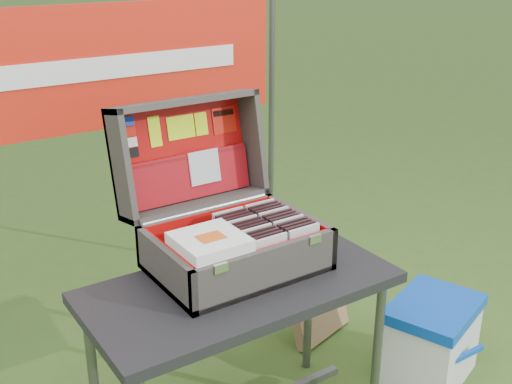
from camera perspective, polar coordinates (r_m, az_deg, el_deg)
table at (r=2.48m, az=-1.37°, el=-14.99°), size 1.11×0.56×0.69m
table_top at (r=2.30m, az=-1.44°, el=-8.46°), size 1.11×0.56×0.04m
table_leg_fr at (r=2.61m, az=10.71°, el=-13.88°), size 0.04×0.04×0.65m
table_leg_bl at (r=2.49m, az=-14.19°, el=-16.21°), size 0.04×0.04×0.65m
table_leg_br at (r=2.88m, az=4.68°, el=-9.94°), size 0.04×0.04×0.65m
suitcase at (r=2.32m, az=-2.61°, el=0.03°), size 0.60×0.59×0.57m
suitcase_base_bottom at (r=2.38m, az=-1.75°, el=-6.50°), size 0.60×0.43×0.02m
suitcase_base_wall_front at (r=2.20m, az=1.06°, el=-6.96°), size 0.60×0.02×0.16m
suitcase_base_wall_back at (r=2.51m, az=-4.23°, el=-3.31°), size 0.60×0.02×0.16m
suitcase_base_wall_left at (r=2.23m, az=-8.10°, el=-6.79°), size 0.02×0.43×0.16m
suitcase_base_wall_right at (r=2.50m, az=3.85°, el=-3.39°), size 0.02×0.43×0.16m
suitcase_liner_floor at (r=2.38m, az=-1.75°, el=-6.18°), size 0.55×0.38×0.01m
suitcase_latch_left at (r=2.07m, az=-3.16°, el=-6.76°), size 0.05×0.01×0.03m
suitcase_latch_right at (r=2.27m, az=5.27°, el=-4.19°), size 0.05×0.01×0.03m
suitcase_hinge at (r=2.49m, az=-4.42°, el=-1.53°), size 0.54×0.02×0.02m
suitcase_lid_back at (r=2.58m, az=-6.60°, el=3.54°), size 0.60×0.11×0.43m
suitcase_lid_rim_far at (r=2.50m, az=-6.50°, el=8.01°), size 0.60×0.16×0.05m
suitcase_lid_rim_near at (r=2.56m, az=-5.32°, el=-1.03°), size 0.60×0.16×0.05m
suitcase_lid_rim_left at (r=2.41m, az=-11.96°, el=2.22°), size 0.02×0.24×0.45m
suitcase_lid_rim_right at (r=2.66m, az=-0.41°, el=4.52°), size 0.02×0.24×0.45m
suitcase_lid_liner at (r=2.57m, az=-6.45°, el=3.52°), size 0.55×0.08×0.37m
suitcase_liner_wall_front at (r=2.21m, az=0.84°, el=-6.54°), size 0.55×0.01×0.14m
suitcase_liner_wall_back at (r=2.49m, az=-4.07°, el=-3.18°), size 0.55×0.01×0.14m
suitcase_liner_wall_left at (r=2.23m, az=-7.77°, el=-6.43°), size 0.01×0.38×0.14m
suitcase_liner_wall_right at (r=2.49m, az=3.58°, el=-3.22°), size 0.01×0.38×0.14m
suitcase_lid_pocket at (r=2.57m, az=-5.97°, el=1.30°), size 0.53×0.06×0.17m
suitcase_pocket_edge at (r=2.55m, az=-6.16°, el=3.17°), size 0.52×0.02×0.02m
suitcase_pocket_cd at (r=2.57m, az=-4.62°, el=2.23°), size 0.13×0.04×0.13m
lid_sticker_cc_a at (r=2.46m, az=-11.42°, el=6.17°), size 0.06×0.01×0.04m
lid_sticker_cc_b at (r=2.46m, az=-11.29°, el=5.25°), size 0.06×0.01×0.04m
lid_sticker_cc_c at (r=2.47m, az=-11.15°, el=4.34°), size 0.06×0.01×0.04m
lid_sticker_cc_d at (r=2.47m, az=-11.02°, el=3.43°), size 0.06×0.01×0.04m
lid_card_neon_tall at (r=2.50m, az=-8.98°, el=5.33°), size 0.05×0.03×0.12m
lid_card_neon_main at (r=2.55m, az=-6.69°, el=5.74°), size 0.12×0.02×0.09m
lid_card_neon_small at (r=2.59m, az=-4.89°, el=6.05°), size 0.05×0.02×0.09m
lid_sticker_band at (r=2.64m, az=-2.85°, el=6.41°), size 0.11×0.02×0.11m
lid_sticker_band_bar at (r=2.64m, az=-2.93°, el=7.05°), size 0.10×0.01×0.02m
cd_left_0 at (r=2.24m, az=1.32°, el=-5.76°), size 0.13×0.01×0.15m
cd_left_1 at (r=2.25m, az=0.97°, el=-5.54°), size 0.13×0.01×0.15m
cd_left_2 at (r=2.27m, az=0.63°, el=-5.32°), size 0.13×0.01×0.15m
cd_left_3 at (r=2.29m, az=0.30°, el=-5.10°), size 0.13×0.01×0.15m
cd_left_4 at (r=2.31m, az=-0.03°, el=-4.88°), size 0.13×0.01×0.15m
cd_left_5 at (r=2.32m, az=-0.36°, el=-4.67°), size 0.13×0.01×0.15m
cd_left_6 at (r=2.34m, az=-0.67°, el=-4.46°), size 0.13×0.01×0.15m
cd_left_7 at (r=2.36m, az=-0.99°, el=-4.25°), size 0.13×0.01×0.15m
cd_left_8 at (r=2.38m, az=-1.30°, el=-4.05°), size 0.13×0.01×0.15m
cd_left_9 at (r=2.39m, az=-1.60°, el=-3.85°), size 0.13×0.01×0.15m
cd_left_10 at (r=2.41m, az=-1.90°, el=-3.65°), size 0.13×0.01×0.15m
cd_left_11 at (r=2.43m, az=-2.20°, el=-3.46°), size 0.13×0.01×0.15m
cd_left_12 at (r=2.45m, az=-2.49°, el=-3.26°), size 0.13×0.01×0.15m
cd_right_0 at (r=2.31m, az=4.27°, el=-4.84°), size 0.13×0.01×0.15m
cd_right_1 at (r=2.33m, az=3.91°, el=-4.63°), size 0.13×0.01×0.15m
cd_right_2 at (r=2.35m, az=3.56°, el=-4.43°), size 0.13×0.01×0.15m
cd_right_3 at (r=2.36m, az=3.21°, el=-4.22°), size 0.13×0.01×0.15m
cd_right_4 at (r=2.38m, az=2.87°, el=-4.02°), size 0.13×0.01×0.15m
cd_right_5 at (r=2.40m, az=2.54°, el=-3.82°), size 0.13×0.01×0.15m
cd_right_6 at (r=2.42m, az=2.21°, el=-3.63°), size 0.13×0.01×0.15m
cd_right_7 at (r=2.43m, az=1.88°, el=-3.44°), size 0.13×0.01×0.15m
cd_right_8 at (r=2.45m, az=1.56°, el=-3.25°), size 0.13×0.01×0.15m
cd_right_9 at (r=2.47m, az=1.24°, el=-3.06°), size 0.13×0.01×0.15m
cd_right_10 at (r=2.49m, az=0.93°, el=-2.87°), size 0.13×0.01×0.15m
cd_right_11 at (r=2.50m, az=0.62°, el=-2.69°), size 0.13×0.01×0.15m
cd_right_12 at (r=2.52m, az=0.32°, el=-2.51°), size 0.13×0.01×0.15m
songbook_0 at (r=2.18m, az=-4.13°, el=-4.83°), size 0.23×0.23×0.00m
songbook_1 at (r=2.18m, az=-4.13°, el=-4.72°), size 0.23×0.23×0.00m
songbook_2 at (r=2.18m, az=-4.14°, el=-4.60°), size 0.23×0.23×0.00m
songbook_3 at (r=2.18m, az=-4.14°, el=-4.48°), size 0.23×0.23×0.00m
songbook_4 at (r=2.17m, az=-4.14°, el=-4.36°), size 0.23×0.23×0.00m
songbook_5 at (r=2.17m, az=-4.15°, el=-4.24°), size 0.23×0.23×0.00m
songbook_6 at (r=2.17m, az=-4.15°, el=-4.12°), size 0.23×0.23×0.00m
songbook_7 at (r=2.17m, az=-4.16°, el=-4.00°), size 0.23×0.23×0.00m
songbook_graphic at (r=2.16m, az=-4.03°, el=-4.00°), size 0.09×0.07×0.00m
cooler at (r=2.99m, az=15.28°, el=-12.58°), size 0.51×0.44×0.37m
cooler_body at (r=3.00m, az=15.23°, el=-12.98°), size 0.48×0.42×0.32m
cooler_lid at (r=2.90m, az=15.59°, el=-9.93°), size 0.51×0.44×0.05m
cooler_handle at (r=2.89m, az=17.89°, el=-13.75°), size 0.25×0.02×0.02m
cardboard_box at (r=3.18m, az=5.36°, el=-9.53°), size 0.39×0.26×0.38m
banner_post_right at (r=3.48m, az=1.36°, el=5.19°), size 0.03×0.03×1.70m
banner at (r=2.97m, az=-12.25°, el=10.87°), size 1.60×0.02×0.55m
banner_text at (r=2.96m, az=-12.16°, el=10.84°), size 1.20×0.00×0.10m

